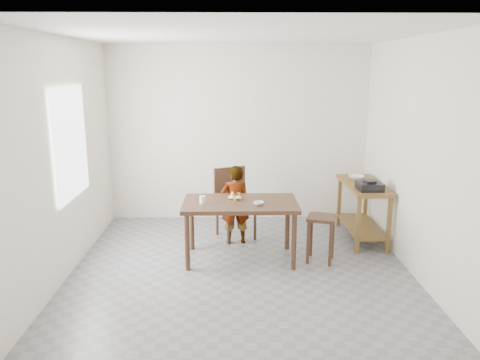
{
  "coord_description": "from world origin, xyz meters",
  "views": [
    {
      "loc": [
        -0.1,
        -5.21,
        2.35
      ],
      "look_at": [
        0.0,
        0.4,
        1.0
      ],
      "focal_mm": 35.0,
      "sensor_mm": 36.0,
      "label": 1
    }
  ],
  "objects_px": {
    "dining_chair": "(236,204)",
    "stool": "(321,239)",
    "child": "(235,205)",
    "dining_table": "(240,231)",
    "prep_counter": "(362,211)"
  },
  "relations": [
    {
      "from": "prep_counter",
      "to": "child",
      "type": "height_order",
      "value": "child"
    },
    {
      "from": "dining_table",
      "to": "child",
      "type": "bearing_deg",
      "value": 95.76
    },
    {
      "from": "prep_counter",
      "to": "dining_chair",
      "type": "height_order",
      "value": "dining_chair"
    },
    {
      "from": "prep_counter",
      "to": "child",
      "type": "bearing_deg",
      "value": -175.77
    },
    {
      "from": "child",
      "to": "dining_chair",
      "type": "xyz_separation_m",
      "value": [
        0.01,
        0.21,
        -0.05
      ]
    },
    {
      "from": "dining_chair",
      "to": "stool",
      "type": "relative_size",
      "value": 1.68
    },
    {
      "from": "child",
      "to": "stool",
      "type": "relative_size",
      "value": 1.87
    },
    {
      "from": "dining_table",
      "to": "prep_counter",
      "type": "height_order",
      "value": "prep_counter"
    },
    {
      "from": "dining_chair",
      "to": "stool",
      "type": "distance_m",
      "value": 1.36
    },
    {
      "from": "dining_table",
      "to": "stool",
      "type": "distance_m",
      "value": 1.0
    },
    {
      "from": "dining_table",
      "to": "child",
      "type": "xyz_separation_m",
      "value": [
        -0.06,
        0.57,
        0.17
      ]
    },
    {
      "from": "dining_chair",
      "to": "child",
      "type": "bearing_deg",
      "value": -116.67
    },
    {
      "from": "child",
      "to": "dining_chair",
      "type": "relative_size",
      "value": 1.11
    },
    {
      "from": "prep_counter",
      "to": "dining_chair",
      "type": "relative_size",
      "value": 1.23
    },
    {
      "from": "prep_counter",
      "to": "dining_table",
      "type": "bearing_deg",
      "value": -157.85
    }
  ]
}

